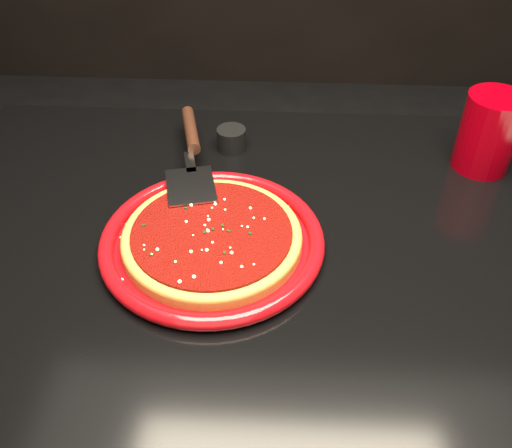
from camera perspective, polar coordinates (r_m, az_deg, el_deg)
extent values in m
cube|color=black|center=(1.09, 4.71, -17.71)|extent=(1.20, 0.80, 0.75)
cylinder|color=maroon|center=(0.80, -4.40, -1.70)|extent=(0.41, 0.41, 0.02)
cylinder|color=brown|center=(0.80, -4.41, -1.51)|extent=(0.33, 0.33, 0.01)
torus|color=brown|center=(0.80, -4.43, -1.18)|extent=(0.33, 0.33, 0.02)
cylinder|color=#6B0E0A|center=(0.79, -4.45, -0.94)|extent=(0.29, 0.29, 0.01)
cylinder|color=#8C010A|center=(1.00, 22.22, 8.48)|extent=(0.11, 0.11, 0.13)
cylinder|color=black|center=(1.00, -2.47, 8.49)|extent=(0.06, 0.06, 0.04)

